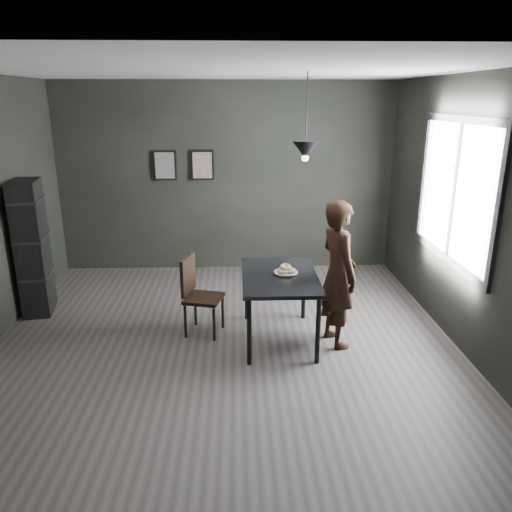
{
  "coord_description": "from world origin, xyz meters",
  "views": [
    {
      "loc": [
        0.15,
        -4.98,
        2.55
      ],
      "look_at": [
        0.35,
        0.05,
        0.95
      ],
      "focal_mm": 35.0,
      "sensor_mm": 36.0,
      "label": 1
    }
  ],
  "objects_px": {
    "white_plate": "(286,273)",
    "pendant_lamp": "(305,150)",
    "cafe_table": "(280,282)",
    "woman": "(338,274)",
    "wood_chair": "(197,290)",
    "shelf_unit": "(32,248)"
  },
  "relations": [
    {
      "from": "white_plate",
      "to": "pendant_lamp",
      "type": "relative_size",
      "value": 0.27
    },
    {
      "from": "pendant_lamp",
      "to": "cafe_table",
      "type": "bearing_deg",
      "value": -158.2
    },
    {
      "from": "cafe_table",
      "to": "pendant_lamp",
      "type": "distance_m",
      "value": 1.41
    },
    {
      "from": "woman",
      "to": "wood_chair",
      "type": "bearing_deg",
      "value": 62.23
    },
    {
      "from": "woman",
      "to": "shelf_unit",
      "type": "xyz_separation_m",
      "value": [
        -3.53,
        0.98,
        0.03
      ]
    },
    {
      "from": "white_plate",
      "to": "wood_chair",
      "type": "distance_m",
      "value": 1.02
    },
    {
      "from": "white_plate",
      "to": "shelf_unit",
      "type": "height_order",
      "value": "shelf_unit"
    },
    {
      "from": "woman",
      "to": "shelf_unit",
      "type": "bearing_deg",
      "value": 58.46
    },
    {
      "from": "cafe_table",
      "to": "woman",
      "type": "relative_size",
      "value": 0.76
    },
    {
      "from": "cafe_table",
      "to": "white_plate",
      "type": "xyz_separation_m",
      "value": [
        0.07,
        0.05,
        0.08
      ]
    },
    {
      "from": "shelf_unit",
      "to": "pendant_lamp",
      "type": "distance_m",
      "value": 3.49
    },
    {
      "from": "shelf_unit",
      "to": "pendant_lamp",
      "type": "bearing_deg",
      "value": -23.61
    },
    {
      "from": "wood_chair",
      "to": "shelf_unit",
      "type": "height_order",
      "value": "shelf_unit"
    },
    {
      "from": "white_plate",
      "to": "wood_chair",
      "type": "xyz_separation_m",
      "value": [
        -0.97,
        0.16,
        -0.25
      ]
    },
    {
      "from": "shelf_unit",
      "to": "cafe_table",
      "type": "bearing_deg",
      "value": -26.56
    },
    {
      "from": "woman",
      "to": "pendant_lamp",
      "type": "height_order",
      "value": "pendant_lamp"
    },
    {
      "from": "white_plate",
      "to": "woman",
      "type": "relative_size",
      "value": 0.15
    },
    {
      "from": "cafe_table",
      "to": "woman",
      "type": "height_order",
      "value": "woman"
    },
    {
      "from": "woman",
      "to": "shelf_unit",
      "type": "distance_m",
      "value": 3.66
    },
    {
      "from": "cafe_table",
      "to": "pendant_lamp",
      "type": "xyz_separation_m",
      "value": [
        0.25,
        0.1,
        1.38
      ]
    },
    {
      "from": "cafe_table",
      "to": "wood_chair",
      "type": "height_order",
      "value": "wood_chair"
    },
    {
      "from": "wood_chair",
      "to": "pendant_lamp",
      "type": "xyz_separation_m",
      "value": [
        1.15,
        -0.11,
        1.54
      ]
    }
  ]
}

